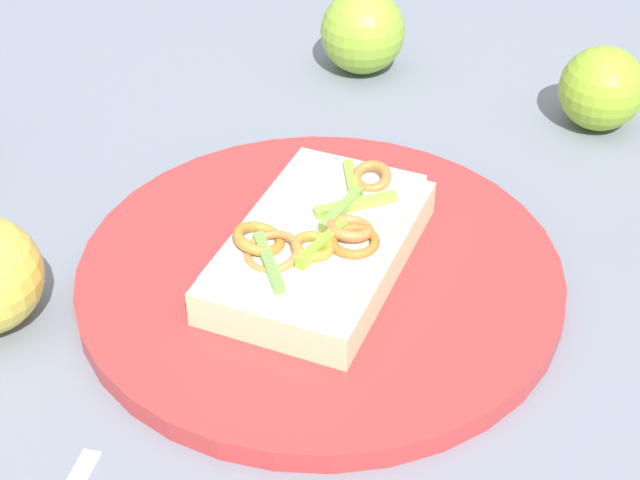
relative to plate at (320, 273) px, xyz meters
The scene contains 5 objects.
ground_plane 0.01m from the plate, ahead, with size 2.00×2.00×0.00m, color slate.
plate is the anchor object (origin of this frame).
sandwich 0.03m from the plate, 97.32° to the left, with size 0.14×0.19×0.05m.
apple_3 0.30m from the plate, 88.40° to the right, with size 0.07×0.07×0.07m, color #88B333.
apple_4 0.30m from the plate, 129.80° to the right, with size 0.07×0.07×0.07m, color #87B12B.
Camera 1 is at (-0.07, 0.48, 0.41)m, focal length 53.84 mm.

